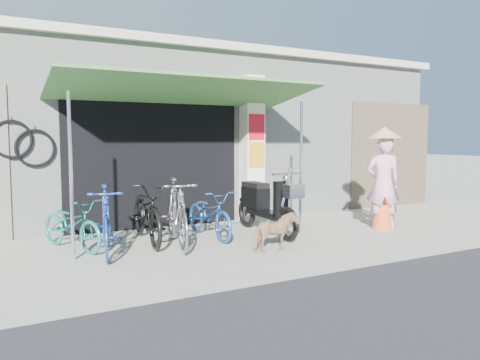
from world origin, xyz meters
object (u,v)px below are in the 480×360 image
bike_blue (106,220)px  bike_silver (177,212)px  bike_black (148,212)px  moped (264,205)px  bike_teal (72,224)px  nun (383,179)px  bike_navy (209,214)px  street_dog (275,232)px

bike_blue → bike_silver: size_ratio=0.94×
bike_black → moped: 2.10m
bike_teal → bike_blue: size_ratio=0.89×
bike_blue → nun: size_ratio=0.88×
bike_silver → bike_navy: bearing=37.4°
nun → moped: bearing=9.9°
bike_teal → bike_silver: bearing=-43.3°
bike_blue → moped: size_ratio=0.84×
bike_silver → moped: moped is taller
bike_blue → bike_silver: bearing=12.7°
bike_teal → moped: (3.26, -0.34, 0.12)m
bike_silver → nun: nun is taller
street_dog → bike_teal: bearing=56.0°
bike_teal → moped: size_ratio=0.75×
moped → nun: size_ratio=1.05×
bike_blue → bike_navy: 1.88m
bike_teal → bike_navy: size_ratio=0.95×
bike_teal → bike_navy: bearing=-28.2°
bike_blue → bike_navy: bike_blue is taller
bike_teal → bike_black: bearing=-26.0°
moped → bike_teal: bearing=175.0°
bike_teal → street_dog: (2.69, -1.58, -0.10)m
street_dog → bike_black: bearing=41.2°
moped → bike_silver: bearing=-172.1°
bike_silver → street_dog: bike_silver is taller
bike_black → bike_silver: 0.59m
bike_navy → bike_teal: bearing=173.1°
bike_silver → moped: size_ratio=0.89×
street_dog → bike_navy: bearing=14.6°
street_dog → nun: bearing=-82.4°
bike_blue → street_dog: bike_blue is taller
bike_silver → bike_navy: (0.73, 0.36, -0.13)m
moped → bike_blue: bearing=-174.5°
street_dog → nun: (2.76, 0.55, 0.65)m
bike_teal → nun: 5.57m
bike_blue → street_dog: 2.52m
bike_black → bike_silver: bike_silver is taller
bike_blue → nun: (5.06, -0.46, 0.43)m
bike_navy → bike_silver: bearing=-155.9°
bike_teal → bike_blue: 0.70m
bike_navy → street_dog: bike_navy is taller
bike_silver → street_dog: (1.19, -1.03, -0.25)m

